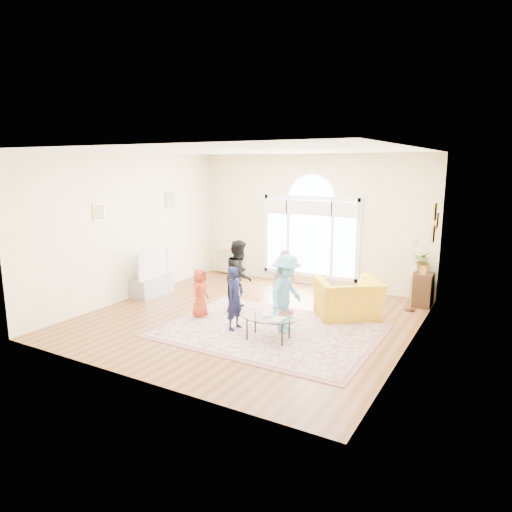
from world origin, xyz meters
The scene contains 18 objects.
ground centered at (0.00, 0.00, 0.00)m, with size 6.00×6.00×0.00m, color brown.
room_shell centered at (0.01, 2.83, 1.57)m, with size 6.00×6.00×6.00m.
area_rug centered at (0.67, -0.42, 0.01)m, with size 3.60×2.60×0.02m, color beige.
rug_border centered at (0.67, -0.42, 0.01)m, with size 3.80×2.80×0.01m, color #975C5C.
tv_console centered at (-2.75, 0.30, 0.21)m, with size 0.45×1.00×0.42m, color gray.
television centered at (-2.74, 0.30, 0.73)m, with size 0.17×1.06×0.61m.
coffee_table centered at (0.87, -0.81, 0.40)m, with size 1.06×0.75×0.54m.
armchair centered at (1.65, 1.01, 0.38)m, with size 1.18×1.03×0.77m, color gold.
side_cabinet centered at (2.78, 2.52, 0.35)m, with size 0.40×0.50×0.70m, color black.
floor_lamp centered at (2.64, 2.04, 1.28)m, with size 0.32×0.32×1.51m.
plant_pedestal centered at (2.70, 2.85, 0.35)m, with size 0.20×0.20×0.70m, color white.
potted_plant centered at (2.70, 2.85, 0.91)m, with size 0.38×0.33×0.42m, color #33722D.
leaning_picture centered at (-2.35, 2.90, 0.00)m, with size 0.80×0.05×0.62m, color tan.
child_red centered at (-0.88, -0.39, 0.50)m, with size 0.46×0.30×0.95m, color #AE371C.
child_navy centered at (0.11, -0.66, 0.60)m, with size 0.42×0.28×1.15m, color #131638.
child_black centered at (-0.42, 0.35, 0.74)m, with size 0.70×0.55×1.44m, color black.
child_pink centered at (0.52, 0.49, 0.67)m, with size 0.76×0.32×1.30m, color pink.
child_blue centered at (0.96, -0.31, 0.72)m, with size 0.90×0.52×1.40m, color #5AA6CC.
Camera 1 is at (4.34, -7.30, 2.96)m, focal length 32.00 mm.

